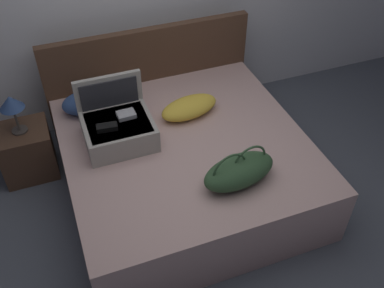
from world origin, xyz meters
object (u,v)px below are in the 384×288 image
(hard_case_large, at_px, (118,127))
(duffel_bag, at_px, (239,171))
(table_lamp, at_px, (11,104))
(pillow_near_headboard, at_px, (85,102))
(bed, at_px, (186,166))
(nightstand, at_px, (27,151))
(pillow_center_head, at_px, (189,107))

(hard_case_large, distance_m, duffel_bag, 1.02)
(duffel_bag, relative_size, table_lamp, 1.66)
(pillow_near_headboard, distance_m, table_lamp, 0.58)
(bed, height_order, pillow_near_headboard, pillow_near_headboard)
(nightstand, bearing_deg, pillow_center_head, -14.83)
(hard_case_large, height_order, pillow_near_headboard, hard_case_large)
(nightstand, bearing_deg, hard_case_large, -32.17)
(pillow_near_headboard, bearing_deg, pillow_center_head, -24.40)
(hard_case_large, relative_size, table_lamp, 1.51)
(hard_case_large, bearing_deg, duffel_bag, -47.98)
(pillow_center_head, bearing_deg, nightstand, 165.17)
(pillow_near_headboard, bearing_deg, nightstand, -179.68)
(duffel_bag, relative_size, nightstand, 1.25)
(pillow_near_headboard, bearing_deg, table_lamp, -179.68)
(hard_case_large, relative_size, duffel_bag, 0.91)
(bed, bearing_deg, nightstand, 150.54)
(bed, xyz_separation_m, pillow_near_headboard, (-0.66, 0.69, 0.35))
(hard_case_large, bearing_deg, pillow_center_head, 9.23)
(hard_case_large, distance_m, pillow_center_head, 0.64)
(duffel_bag, bearing_deg, nightstand, 139.37)
(bed, distance_m, table_lamp, 1.48)
(table_lamp, bearing_deg, nightstand, -45.00)
(duffel_bag, height_order, table_lamp, duffel_bag)
(duffel_bag, relative_size, pillow_center_head, 1.14)
(hard_case_large, relative_size, nightstand, 1.13)
(pillow_near_headboard, xyz_separation_m, pillow_center_head, (0.81, -0.37, -0.01))
(nightstand, xyz_separation_m, table_lamp, (-0.00, 0.00, 0.51))
(duffel_bag, distance_m, nightstand, 1.92)
(duffel_bag, bearing_deg, bed, 110.94)
(pillow_center_head, height_order, table_lamp, table_lamp)
(bed, distance_m, pillow_near_headboard, 1.01)
(hard_case_large, height_order, table_lamp, hard_case_large)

